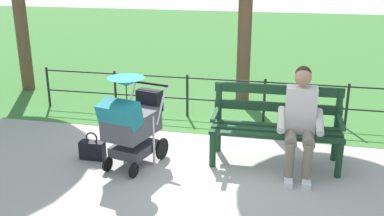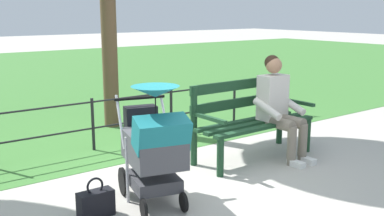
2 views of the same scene
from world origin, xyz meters
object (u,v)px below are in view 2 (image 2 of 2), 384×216
object	(u,v)px
person_on_bench	(279,104)
handbag	(96,203)
park_bench	(250,116)
stroller	(154,144)

from	to	relation	value
person_on_bench	handbag	bearing A→B (deg)	4.93
park_bench	stroller	bearing A→B (deg)	16.66
person_on_bench	handbag	xyz separation A→B (m)	(2.57, 0.22, -0.55)
park_bench	stroller	size ratio (longest dim) A/B	1.40
park_bench	handbag	xyz separation A→B (m)	(2.29, 0.45, -0.40)
stroller	handbag	distance (m)	0.74
person_on_bench	stroller	bearing A→B (deg)	8.29
person_on_bench	stroller	xyz separation A→B (m)	(2.00, 0.29, -0.08)
park_bench	person_on_bench	xyz separation A→B (m)	(-0.28, 0.22, 0.15)
handbag	person_on_bench	bearing A→B (deg)	-175.07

